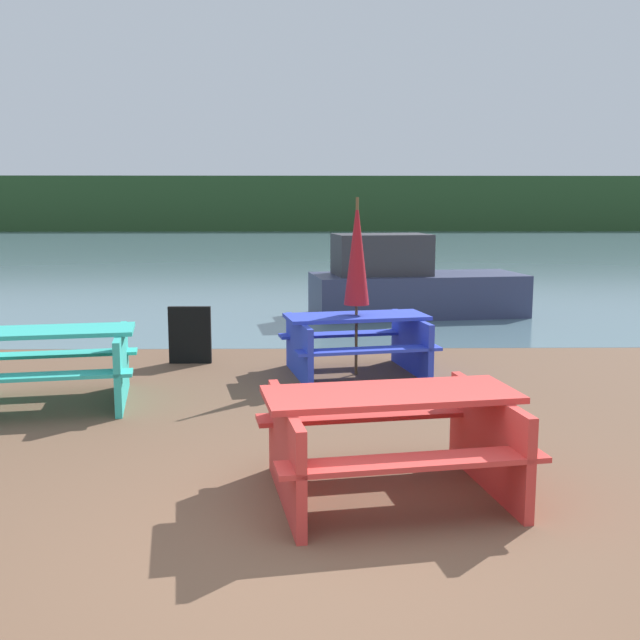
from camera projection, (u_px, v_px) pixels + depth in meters
The scene contains 9 objects.
ground_plane at pixel (297, 567), 4.34m from camera, with size 60.00×60.00×0.00m, color brown.
water at pixel (306, 247), 35.49m from camera, with size 60.00×50.00×0.00m.
far_treeline at pixel (307, 204), 54.93m from camera, with size 80.00×1.60×4.00m.
picnic_table_red at pixel (390, 433), 5.33m from camera, with size 1.99×1.66×0.77m.
picnic_table_teal at pixel (49, 360), 7.75m from camera, with size 1.96×1.67×0.80m.
picnic_table_blue at pixel (356, 339), 9.12m from camera, with size 1.95×1.69×0.74m.
umbrella_crimson at pixel (357, 252), 8.96m from camera, with size 0.31×0.31×2.15m.
boat at pixel (409, 285), 13.92m from camera, with size 4.07×2.11×1.52m.
signboard at pixel (190, 335), 9.78m from camera, with size 0.55×0.08×0.75m.
Camera 1 is at (0.06, -4.06, 2.09)m, focal length 42.00 mm.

